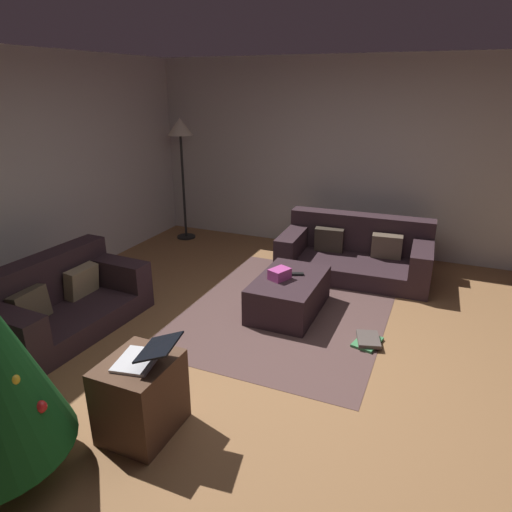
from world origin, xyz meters
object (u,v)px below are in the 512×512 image
corner_lamp (181,137)px  book_stack (368,341)px  ottoman (289,294)px  tv_remote (296,274)px  couch_right (356,253)px  laptop (145,356)px  couch_left (59,302)px  gift_box (280,274)px  side_table (141,396)px

corner_lamp → book_stack: bearing=-122.4°
ottoman → book_stack: ottoman is taller
tv_remote → corner_lamp: size_ratio=0.09×
couch_right → tv_remote: 1.29m
laptop → tv_remote: bearing=-8.2°
couch_left → couch_right: bearing=139.8°
couch_right → gift_box: size_ratio=8.91×
gift_box → laptop: size_ratio=0.46×
book_stack → tv_remote: bearing=63.2°
gift_box → tv_remote: gift_box is taller
couch_right → book_stack: size_ratio=5.41×
couch_left → couch_right: same height
couch_right → side_table: size_ratio=3.35×
couch_left → book_stack: couch_left is taller
book_stack → corner_lamp: 4.03m
couch_right → ottoman: size_ratio=1.85×
couch_left → book_stack: bearing=109.8°
laptop → side_table: bearing=101.1°
ottoman → laptop: laptop is taller
couch_right → laptop: laptop is taller
couch_left → gift_box: bearing=124.3°
book_stack → corner_lamp: bearing=57.6°
ottoman → laptop: bearing=172.5°
couch_right → corner_lamp: 3.00m
ottoman → tv_remote: (0.09, -0.04, 0.20)m
couch_left → tv_remote: bearing=126.1°
couch_left → laptop: size_ratio=3.52×
side_table → book_stack: side_table is taller
ottoman → corner_lamp: 3.12m
laptop → corner_lamp: corner_lamp is taller
tv_remote → book_stack: (-0.43, -0.85, -0.35)m
ottoman → couch_right: bearing=-17.7°
side_table → gift_box: bearing=-7.1°
couch_right → laptop: 3.46m
ottoman → gift_box: 0.26m
laptop → book_stack: bearing=-34.0°
side_table → laptop: bearing=-78.9°
couch_left → side_table: couch_left is taller
couch_right → tv_remote: (-1.23, 0.38, 0.13)m
couch_right → side_table: bearing=75.2°
tv_remote → corner_lamp: 3.02m
gift_box → book_stack: size_ratio=0.61×
gift_box → side_table: size_ratio=0.38×
tv_remote → side_table: side_table is taller
corner_lamp → tv_remote: bearing=-124.3°
tv_remote → gift_box: bearing=120.2°
gift_box → corner_lamp: size_ratio=0.11×
couch_right → gift_box: 1.49m
ottoman → tv_remote: 0.22m
ottoman → tv_remote: tv_remote is taller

